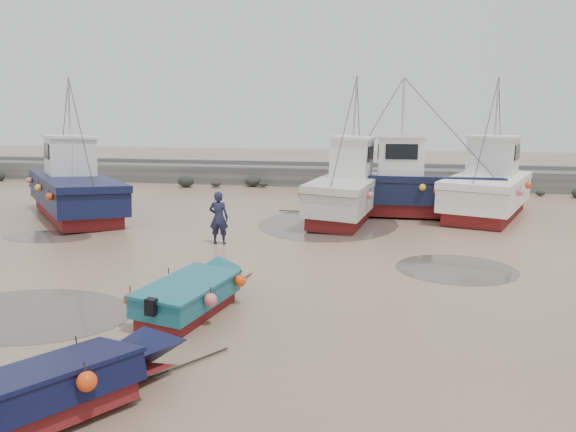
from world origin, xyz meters
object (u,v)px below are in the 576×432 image
cabin_boat_0 (72,188)px  person (219,244)px  dinghy_1 (44,387)px  dinghy_2 (195,288)px  cabin_boat_2 (407,187)px  cabin_boat_3 (489,186)px  cabin_boat_1 (348,188)px

cabin_boat_0 → person: (8.46, -4.05, -1.30)m
dinghy_1 → cabin_boat_0: (-9.77, 15.93, 0.75)m
dinghy_2 → cabin_boat_2: 14.81m
dinghy_2 → cabin_boat_3: (8.54, 15.07, 0.77)m
cabin_boat_1 → cabin_boat_2: bearing=27.1°
cabin_boat_2 → cabin_boat_0: bearing=100.5°
dinghy_2 → dinghy_1: bearing=-86.5°
cabin_boat_2 → cabin_boat_3: same height
dinghy_1 → cabin_boat_2: cabin_boat_2 is taller
dinghy_1 → cabin_boat_3: cabin_boat_3 is taller
dinghy_1 → dinghy_2: same height
person → cabin_boat_2: bearing=-136.6°
dinghy_1 → person: bearing=128.2°
cabin_boat_1 → cabin_boat_2: size_ratio=0.99×
cabin_boat_3 → person: (-10.29, -8.25, -1.34)m
dinghy_1 → cabin_boat_0: bearing=153.4°
dinghy_2 → cabin_boat_0: bearing=141.7°
cabin_boat_3 → cabin_boat_2: bearing=-146.1°
cabin_boat_2 → cabin_boat_3: 3.86m
cabin_boat_3 → person: cabin_boat_3 is taller
dinghy_1 → cabin_boat_3: 22.06m
cabin_boat_0 → person: cabin_boat_0 is taller
cabin_boat_0 → cabin_boat_3: bearing=-30.3°
cabin_boat_2 → person: (-6.58, -7.16, -1.34)m
dinghy_1 → dinghy_2: size_ratio=1.03×
cabin_boat_2 → person: bearing=136.2°
cabin_boat_2 → cabin_boat_3: (3.71, 1.09, 0.00)m
cabin_boat_0 → cabin_boat_2: bearing=-31.2°
dinghy_2 → cabin_boat_3: bearing=69.0°
cabin_boat_0 → person: bearing=-68.5°
cabin_boat_0 → cabin_boat_2: 15.36m
person → dinghy_1: bearing=92.3°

